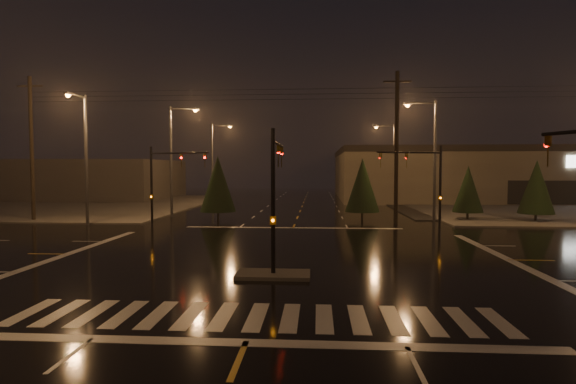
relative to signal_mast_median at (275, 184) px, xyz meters
name	(u,v)px	position (x,y,z in m)	size (l,w,h in m)	color
ground	(281,257)	(0.00, 3.07, -3.75)	(140.00, 140.00, 0.00)	black
sidewalk_ne	(570,207)	(30.00, 33.07, -3.69)	(36.00, 36.00, 0.12)	#45433E
sidewalk_nw	(54,204)	(-30.00, 33.07, -3.69)	(36.00, 36.00, 0.12)	#45433E
median_island	(273,274)	(0.00, -0.93, -3.68)	(3.00, 1.60, 0.15)	#45433E
crosswalk	(257,317)	(0.00, -5.93, -3.75)	(15.00, 2.60, 0.01)	beige
stop_bar_near	(246,343)	(0.00, -7.93, -3.75)	(16.00, 0.50, 0.01)	beige
stop_bar_far	(293,228)	(0.00, 14.07, -3.75)	(16.00, 0.50, 0.01)	beige
retail_building	(545,172)	(35.00, 49.06, 0.09)	(60.20, 28.30, 7.20)	brown
commercial_block	(68,179)	(-35.00, 45.07, -0.95)	(30.00, 18.00, 5.60)	#3E3A37
signal_mast_median	(275,184)	(0.00, 0.00, 0.00)	(0.25, 4.59, 6.00)	black
signal_mast_ne	(427,177)	(9.50, 13.21, 0.04)	(4.84, 1.86, 6.00)	black
signal_mast_nw	(163,177)	(-9.50, 13.21, 0.04)	(4.84, 1.86, 6.00)	black
streetlight_1	(174,153)	(-11.18, 21.07, 2.05)	(2.77, 0.32, 10.00)	#38383A
streetlight_2	(215,157)	(-11.18, 37.07, 2.05)	(2.77, 0.32, 10.00)	#38383A
streetlight_3	(431,151)	(11.18, 19.07, 2.05)	(2.77, 0.32, 10.00)	#38383A
streetlight_4	(392,157)	(11.18, 39.07, 2.05)	(2.77, 0.32, 10.00)	#38383A
streetlight_5	(84,150)	(-16.00, 14.26, 2.05)	(0.32, 2.77, 10.00)	#38383A
utility_pole_0	(32,148)	(-22.00, 17.07, 2.38)	(2.20, 0.32, 12.00)	black
utility_pole_1	(397,146)	(8.00, 17.07, 2.38)	(2.20, 0.32, 12.00)	black
conifer_0	(468,189)	(14.52, 19.95, -1.09)	(2.51, 2.51, 4.62)	black
conifer_1	(536,187)	(19.71, 19.07, -0.85)	(2.82, 2.82, 5.10)	black
conifer_3	(218,184)	(-6.74, 19.01, -0.66)	(3.06, 3.06, 5.48)	black
conifer_4	(362,185)	(5.62, 19.72, -0.77)	(2.93, 2.93, 5.28)	black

